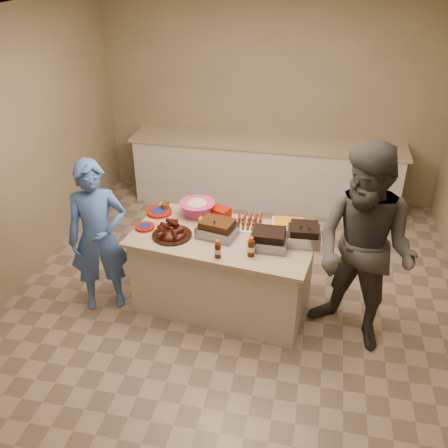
% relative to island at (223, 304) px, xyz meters
% --- Properties ---
extents(room, '(4.50, 5.00, 2.70)m').
position_rel_island_xyz_m(room, '(0.10, 0.11, 0.00)').
color(room, '#958263').
rests_on(room, ground).
extents(back_counter, '(3.60, 0.64, 0.90)m').
position_rel_island_xyz_m(back_counter, '(0.10, 2.31, 0.45)').
color(back_counter, beige).
rests_on(back_counter, ground).
extents(island, '(1.79, 1.10, 0.80)m').
position_rel_island_xyz_m(island, '(0.00, 0.00, 0.00)').
color(island, beige).
rests_on(island, ground).
extents(rib_platter, '(0.37, 0.37, 0.15)m').
position_rel_island_xyz_m(rib_platter, '(-0.46, -0.10, 0.80)').
color(rib_platter, '#390D08').
rests_on(rib_platter, island).
extents(pulled_pork_tray, '(0.39, 0.33, 0.10)m').
position_rel_island_xyz_m(pulled_pork_tray, '(-0.05, -0.01, 0.80)').
color(pulled_pork_tray, '#47230F').
rests_on(pulled_pork_tray, island).
extents(brisket_tray, '(0.33, 0.28, 0.10)m').
position_rel_island_xyz_m(brisket_tray, '(0.44, -0.10, 0.80)').
color(brisket_tray, black).
rests_on(brisket_tray, island).
extents(roasting_pan, '(0.31, 0.31, 0.12)m').
position_rel_island_xyz_m(roasting_pan, '(0.74, 0.04, 0.80)').
color(roasting_pan, gray).
rests_on(roasting_pan, island).
extents(coleslaw_bowl, '(0.40, 0.40, 0.24)m').
position_rel_island_xyz_m(coleslaw_bowl, '(-0.33, 0.34, 0.80)').
color(coleslaw_bowl, '#CB2E7C').
rests_on(coleslaw_bowl, island).
extents(sausage_plate, '(0.32, 0.32, 0.05)m').
position_rel_island_xyz_m(sausage_plate, '(0.21, 0.24, 0.80)').
color(sausage_plate, silver).
rests_on(sausage_plate, island).
extents(mac_cheese_dish, '(0.31, 0.24, 0.08)m').
position_rel_island_xyz_m(mac_cheese_dish, '(0.57, 0.28, 0.80)').
color(mac_cheese_dish, orange).
rests_on(mac_cheese_dish, island).
extents(bbq_bottle_a, '(0.06, 0.06, 0.17)m').
position_rel_island_xyz_m(bbq_bottle_a, '(0.03, -0.36, 0.80)').
color(bbq_bottle_a, '#3E1409').
rests_on(bbq_bottle_a, island).
extents(bbq_bottle_b, '(0.07, 0.07, 0.18)m').
position_rel_island_xyz_m(bbq_bottle_b, '(0.31, -0.28, 0.80)').
color(bbq_bottle_b, '#3E1409').
rests_on(bbq_bottle_b, island).
extents(mustard_bottle, '(0.05, 0.05, 0.13)m').
position_rel_island_xyz_m(mustard_bottle, '(-0.23, 0.11, 0.80)').
color(mustard_bottle, yellow).
rests_on(mustard_bottle, island).
extents(sauce_bowl, '(0.15, 0.06, 0.14)m').
position_rel_island_xyz_m(sauce_bowl, '(-0.02, 0.18, 0.80)').
color(sauce_bowl, silver).
rests_on(sauce_bowl, island).
extents(plate_stack_large, '(0.29, 0.29, 0.03)m').
position_rel_island_xyz_m(plate_stack_large, '(-0.72, 0.30, 0.80)').
color(plate_stack_large, '#9F1102').
rests_on(plate_stack_large, island).
extents(plate_stack_small, '(0.21, 0.21, 0.03)m').
position_rel_island_xyz_m(plate_stack_small, '(-0.76, -0.01, 0.80)').
color(plate_stack_small, '#9F1102').
rests_on(plate_stack_small, island).
extents(plastic_cup, '(0.10, 0.10, 0.09)m').
position_rel_island_xyz_m(plastic_cup, '(-0.67, 0.38, 0.80)').
color(plastic_cup, brown).
rests_on(plastic_cup, island).
extents(basket_stack, '(0.22, 0.20, 0.09)m').
position_rel_island_xyz_m(basket_stack, '(-0.10, 0.37, 0.80)').
color(basket_stack, '#9F1102').
rests_on(basket_stack, island).
extents(guest_blue, '(1.15, 1.63, 0.37)m').
position_rel_island_xyz_m(guest_blue, '(-1.15, -0.21, 0.00)').
color(guest_blue, '#4167BC').
rests_on(guest_blue, ground).
extents(guest_gray, '(1.77, 2.07, 0.71)m').
position_rel_island_xyz_m(guest_gray, '(1.25, -0.22, 0.00)').
color(guest_gray, '#43423D').
rests_on(guest_gray, ground).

